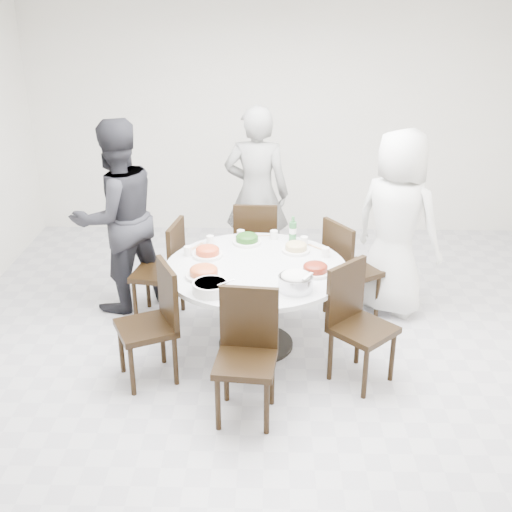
{
  "coord_description": "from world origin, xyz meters",
  "views": [
    {
      "loc": [
        -0.14,
        -4.58,
        2.93
      ],
      "look_at": [
        -0.25,
        0.25,
        0.82
      ],
      "focal_mm": 45.0,
      "sensor_mm": 36.0,
      "label": 1
    }
  ],
  "objects_px": {
    "diner_right": "(397,224)",
    "chair_s": "(245,360)",
    "diner_left": "(117,217)",
    "chair_n": "(256,244)",
    "chair_sw": "(146,325)",
    "dining_table": "(256,307)",
    "diner_middle": "(257,194)",
    "soup_bowl": "(210,287)",
    "rice_bowl": "(296,283)",
    "chair_ne": "(353,269)",
    "chair_nw": "(157,271)",
    "beverage_bottle": "(293,229)",
    "chair_se": "(363,327)"
  },
  "relations": [
    {
      "from": "chair_sw",
      "to": "rice_bowl",
      "type": "height_order",
      "value": "chair_sw"
    },
    {
      "from": "diner_middle",
      "to": "rice_bowl",
      "type": "xyz_separation_m",
      "value": [
        0.33,
        -1.85,
        -0.1
      ]
    },
    {
      "from": "chair_s",
      "to": "chair_nw",
      "type": "bearing_deg",
      "value": 126.48
    },
    {
      "from": "dining_table",
      "to": "soup_bowl",
      "type": "relative_size",
      "value": 5.5
    },
    {
      "from": "diner_right",
      "to": "soup_bowl",
      "type": "distance_m",
      "value": 1.99
    },
    {
      "from": "dining_table",
      "to": "diner_middle",
      "type": "relative_size",
      "value": 0.83
    },
    {
      "from": "diner_right",
      "to": "chair_se",
      "type": "bearing_deg",
      "value": 109.23
    },
    {
      "from": "chair_n",
      "to": "chair_sw",
      "type": "distance_m",
      "value": 1.84
    },
    {
      "from": "chair_sw",
      "to": "diner_right",
      "type": "bearing_deg",
      "value": 94.44
    },
    {
      "from": "chair_sw",
      "to": "chair_s",
      "type": "bearing_deg",
      "value": 33.71
    },
    {
      "from": "chair_nw",
      "to": "diner_left",
      "type": "xyz_separation_m",
      "value": [
        -0.38,
        0.24,
        0.43
      ]
    },
    {
      "from": "rice_bowl",
      "to": "beverage_bottle",
      "type": "relative_size",
      "value": 1.15
    },
    {
      "from": "chair_nw",
      "to": "chair_se",
      "type": "bearing_deg",
      "value": 70.16
    },
    {
      "from": "chair_sw",
      "to": "chair_nw",
      "type": "bearing_deg",
      "value": 158.66
    },
    {
      "from": "chair_n",
      "to": "beverage_bottle",
      "type": "height_order",
      "value": "beverage_bottle"
    },
    {
      "from": "diner_right",
      "to": "rice_bowl",
      "type": "bearing_deg",
      "value": 88.76
    },
    {
      "from": "diner_right",
      "to": "rice_bowl",
      "type": "height_order",
      "value": "diner_right"
    },
    {
      "from": "dining_table",
      "to": "diner_middle",
      "type": "distance_m",
      "value": 1.52
    },
    {
      "from": "chair_nw",
      "to": "beverage_bottle",
      "type": "height_order",
      "value": "beverage_bottle"
    },
    {
      "from": "chair_n",
      "to": "beverage_bottle",
      "type": "xyz_separation_m",
      "value": [
        0.34,
        -0.58,
        0.39
      ]
    },
    {
      "from": "chair_nw",
      "to": "soup_bowl",
      "type": "bearing_deg",
      "value": 40.37
    },
    {
      "from": "diner_right",
      "to": "chair_s",
      "type": "bearing_deg",
      "value": 91.01
    },
    {
      "from": "chair_nw",
      "to": "diner_middle",
      "type": "height_order",
      "value": "diner_middle"
    },
    {
      "from": "chair_nw",
      "to": "rice_bowl",
      "type": "relative_size",
      "value": 3.58
    },
    {
      "from": "soup_bowl",
      "to": "chair_ne",
      "type": "bearing_deg",
      "value": 41.07
    },
    {
      "from": "chair_nw",
      "to": "beverage_bottle",
      "type": "distance_m",
      "value": 1.29
    },
    {
      "from": "chair_se",
      "to": "diner_middle",
      "type": "xyz_separation_m",
      "value": [
        -0.86,
        1.92,
        0.43
      ]
    },
    {
      "from": "diner_right",
      "to": "diner_left",
      "type": "relative_size",
      "value": 0.96
    },
    {
      "from": "diner_middle",
      "to": "rice_bowl",
      "type": "relative_size",
      "value": 6.81
    },
    {
      "from": "diner_middle",
      "to": "soup_bowl",
      "type": "relative_size",
      "value": 6.63
    },
    {
      "from": "chair_se",
      "to": "chair_nw",
      "type": "bearing_deg",
      "value": 105.93
    },
    {
      "from": "chair_n",
      "to": "soup_bowl",
      "type": "distance_m",
      "value": 1.68
    },
    {
      "from": "chair_ne",
      "to": "chair_se",
      "type": "relative_size",
      "value": 1.0
    },
    {
      "from": "dining_table",
      "to": "rice_bowl",
      "type": "height_order",
      "value": "rice_bowl"
    },
    {
      "from": "chair_sw",
      "to": "beverage_bottle",
      "type": "distance_m",
      "value": 1.62
    },
    {
      "from": "chair_n",
      "to": "diner_right",
      "type": "bearing_deg",
      "value": 162.97
    },
    {
      "from": "chair_ne",
      "to": "chair_se",
      "type": "height_order",
      "value": "same"
    },
    {
      "from": "chair_s",
      "to": "diner_right",
      "type": "relative_size",
      "value": 0.55
    },
    {
      "from": "rice_bowl",
      "to": "chair_n",
      "type": "bearing_deg",
      "value": 102.05
    },
    {
      "from": "chair_ne",
      "to": "diner_middle",
      "type": "xyz_separation_m",
      "value": [
        -0.9,
        0.86,
        0.43
      ]
    },
    {
      "from": "rice_bowl",
      "to": "soup_bowl",
      "type": "relative_size",
      "value": 0.97
    },
    {
      "from": "dining_table",
      "to": "chair_s",
      "type": "distance_m",
      "value": 0.98
    },
    {
      "from": "chair_nw",
      "to": "diner_left",
      "type": "bearing_deg",
      "value": -112.25
    },
    {
      "from": "diner_left",
      "to": "chair_sw",
      "type": "bearing_deg",
      "value": 70.7
    },
    {
      "from": "diner_middle",
      "to": "soup_bowl",
      "type": "bearing_deg",
      "value": 86.86
    },
    {
      "from": "beverage_bottle",
      "to": "diner_middle",
      "type": "bearing_deg",
      "value": 111.51
    },
    {
      "from": "diner_right",
      "to": "dining_table",
      "type": "bearing_deg",
      "value": 68.15
    },
    {
      "from": "chair_sw",
      "to": "diner_right",
      "type": "xyz_separation_m",
      "value": [
        2.1,
        1.21,
        0.39
      ]
    },
    {
      "from": "chair_s",
      "to": "soup_bowl",
      "type": "xyz_separation_m",
      "value": [
        -0.28,
        0.49,
        0.32
      ]
    },
    {
      "from": "dining_table",
      "to": "soup_bowl",
      "type": "bearing_deg",
      "value": -124.29
    }
  ]
}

